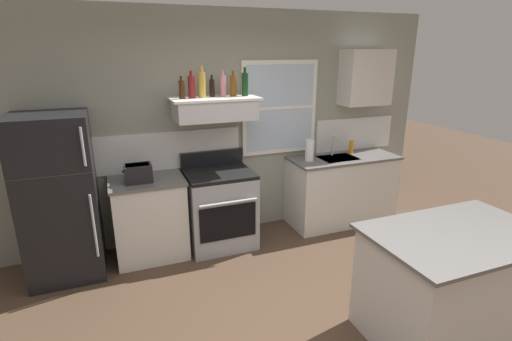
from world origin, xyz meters
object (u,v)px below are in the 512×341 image
(bottle_rose_pink, at_px, (223,85))
(kitchen_island, at_px, (452,284))
(stove_range, at_px, (220,208))
(bottle_dark_green_wine, at_px, (245,84))
(refrigerator, at_px, (59,198))
(bottle_balsamic_dark, at_px, (212,88))
(dish_soap_bottle, at_px, (351,147))
(bottle_amber_wine, at_px, (233,85))
(paper_towel_roll, at_px, (310,150))
(bottle_red_label_wine, at_px, (192,87))
(bottle_champagne_gold_foil, at_px, (202,84))
(bottle_brown_stout, at_px, (182,89))
(toaster, at_px, (138,173))

(bottle_rose_pink, bearing_deg, kitchen_island, -62.58)
(stove_range, height_order, bottle_dark_green_wine, bottle_dark_green_wine)
(refrigerator, xyz_separation_m, bottle_balsamic_dark, (1.64, 0.16, 1.01))
(stove_range, height_order, dish_soap_bottle, same)
(bottle_amber_wine, height_order, dish_soap_bottle, bottle_amber_wine)
(paper_towel_roll, distance_m, dish_soap_bottle, 0.70)
(bottle_red_label_wine, distance_m, bottle_balsamic_dark, 0.24)
(bottle_champagne_gold_foil, relative_size, bottle_amber_wine, 1.19)
(bottle_red_label_wine, bearing_deg, bottle_champagne_gold_foil, 4.95)
(dish_soap_bottle, xyz_separation_m, kitchen_island, (-0.57, -2.28, -0.54))
(refrigerator, xyz_separation_m, paper_towel_roll, (2.84, 0.06, 0.21))
(stove_range, distance_m, bottle_champagne_gold_foil, 1.43)
(refrigerator, distance_m, stove_range, 1.69)
(stove_range, relative_size, bottle_dark_green_wine, 3.47)
(bottle_brown_stout, height_order, bottle_champagne_gold_foil, bottle_champagne_gold_foil)
(paper_towel_roll, relative_size, dish_soap_bottle, 1.50)
(stove_range, relative_size, bottle_balsamic_dark, 4.62)
(stove_range, bearing_deg, kitchen_island, -58.51)
(refrigerator, distance_m, paper_towel_roll, 2.85)
(bottle_balsamic_dark, xyz_separation_m, paper_towel_roll, (1.20, -0.09, -0.80))
(bottle_brown_stout, distance_m, bottle_dark_green_wine, 0.71)
(bottle_dark_green_wine, xyz_separation_m, dish_soap_bottle, (1.52, 0.05, -0.88))
(bottle_rose_pink, relative_size, dish_soap_bottle, 1.55)
(paper_towel_roll, bearing_deg, bottle_champagne_gold_foil, 176.81)
(bottle_balsamic_dark, height_order, bottle_rose_pink, bottle_rose_pink)
(bottle_rose_pink, relative_size, kitchen_island, 0.20)
(refrigerator, relative_size, kitchen_island, 1.20)
(bottle_brown_stout, relative_size, bottle_champagne_gold_foil, 0.71)
(bottle_red_label_wine, height_order, kitchen_island, bottle_red_label_wine)
(bottle_balsamic_dark, relative_size, kitchen_island, 0.17)
(bottle_brown_stout, bearing_deg, bottle_dark_green_wine, 0.28)
(bottle_amber_wine, relative_size, paper_towel_roll, 1.04)
(stove_range, distance_m, dish_soap_bottle, 1.96)
(bottle_brown_stout, height_order, bottle_red_label_wine, bottle_red_label_wine)
(toaster, distance_m, stove_range, 1.04)
(stove_range, relative_size, bottle_red_label_wine, 3.79)
(kitchen_island, bearing_deg, paper_towel_roll, 93.08)
(refrigerator, distance_m, bottle_brown_stout, 1.65)
(stove_range, xyz_separation_m, bottle_brown_stout, (-0.35, 0.08, 1.38))
(bottle_champagne_gold_foil, relative_size, kitchen_island, 0.24)
(bottle_dark_green_wine, relative_size, paper_towel_roll, 1.16)
(bottle_rose_pink, height_order, kitchen_island, bottle_rose_pink)
(dish_soap_bottle, bearing_deg, bottle_champagne_gold_foil, -179.24)
(bottle_balsamic_dark, height_order, bottle_amber_wine, bottle_amber_wine)
(toaster, xyz_separation_m, kitchen_island, (2.19, -2.11, -0.55))
(toaster, height_order, kitchen_island, toaster)
(bottle_rose_pink, bearing_deg, bottle_red_label_wine, -171.70)
(bottle_dark_green_wine, xyz_separation_m, kitchen_island, (0.95, -2.22, -1.42))
(stove_range, xyz_separation_m, bottle_rose_pink, (0.12, 0.15, 1.40))
(bottle_amber_wine, bearing_deg, bottle_balsamic_dark, 175.19)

